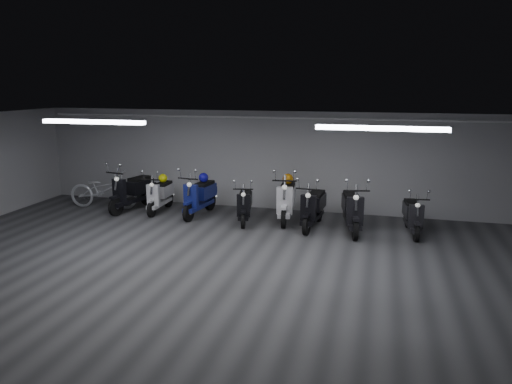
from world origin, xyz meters
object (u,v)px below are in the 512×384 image
(scooter_5, at_px, (245,199))
(scooter_6, at_px, (287,193))
(scooter_4, at_px, (199,190))
(scooter_9, at_px, (413,210))
(scooter_8, at_px, (352,203))
(helmet_0, at_px, (288,179))
(scooter_2, at_px, (160,190))
(bicycle, at_px, (103,186))
(scooter_1, at_px, (132,185))
(helmet_1, at_px, (163,178))
(helmet_2, at_px, (204,178))
(scooter_7, at_px, (313,201))

(scooter_5, xyz_separation_m, scooter_6, (1.02, 0.41, 0.13))
(scooter_4, xyz_separation_m, scooter_9, (5.54, -0.28, -0.10))
(scooter_8, xyz_separation_m, helmet_0, (-1.75, 0.83, 0.34))
(scooter_2, bearing_deg, helmet_0, 3.10)
(scooter_5, distance_m, scooter_8, 2.75)
(bicycle, bearing_deg, scooter_6, -95.17)
(scooter_2, xyz_separation_m, scooter_4, (1.22, -0.09, 0.07))
(scooter_1, distance_m, scooter_9, 7.60)
(scooter_2, height_order, scooter_8, scooter_8)
(scooter_5, distance_m, scooter_6, 1.11)
(scooter_9, xyz_separation_m, helmet_1, (-6.77, 0.61, 0.31))
(scooter_1, xyz_separation_m, bicycle, (-0.95, 0.04, -0.08))
(scooter_6, distance_m, helmet_1, 3.63)
(helmet_2, bearing_deg, helmet_0, 3.04)
(scooter_6, bearing_deg, scooter_2, 174.74)
(scooter_7, bearing_deg, helmet_0, 142.61)
(scooter_2, bearing_deg, scooter_5, -10.28)
(scooter_6, xyz_separation_m, scooter_9, (3.14, -0.39, -0.13))
(scooter_1, distance_m, scooter_4, 2.06)
(scooter_4, height_order, scooter_6, scooter_6)
(scooter_6, bearing_deg, bicycle, 174.73)
(scooter_4, relative_size, helmet_2, 7.21)
(scooter_1, xyz_separation_m, scooter_7, (5.22, -0.41, -0.04))
(scooter_8, relative_size, scooter_9, 1.18)
(scooter_9, relative_size, bicycle, 0.82)
(helmet_1, bearing_deg, scooter_5, -13.70)
(scooter_4, relative_size, scooter_8, 0.98)
(scooter_4, relative_size, scooter_7, 1.02)
(scooter_4, bearing_deg, bicycle, -175.33)
(scooter_5, distance_m, scooter_7, 1.79)
(helmet_0, xyz_separation_m, helmet_1, (-3.59, -0.06, -0.15))
(scooter_5, distance_m, helmet_2, 1.51)
(scooter_7, bearing_deg, scooter_2, -179.88)
(scooter_4, bearing_deg, scooter_1, -174.98)
(scooter_2, bearing_deg, scooter_7, -7.57)
(scooter_2, bearing_deg, scooter_8, -7.38)
(scooter_2, height_order, helmet_1, scooter_2)
(scooter_6, bearing_deg, scooter_9, -12.66)
(scooter_1, height_order, scooter_2, scooter_1)
(scooter_1, relative_size, scooter_5, 1.19)
(bicycle, distance_m, helmet_1, 1.81)
(helmet_0, bearing_deg, scooter_8, -25.44)
(scooter_8, relative_size, helmet_0, 6.77)
(scooter_5, relative_size, helmet_0, 5.80)
(scooter_6, bearing_deg, scooter_1, 175.29)
(bicycle, xyz_separation_m, helmet_0, (5.37, 0.31, 0.42))
(scooter_5, xyz_separation_m, helmet_2, (-1.34, 0.57, 0.39))
(scooter_1, relative_size, scooter_7, 1.06)
(scooter_5, height_order, helmet_2, scooter_5)
(scooter_5, relative_size, scooter_8, 0.86)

